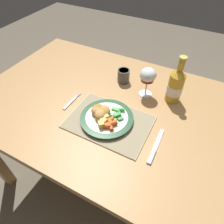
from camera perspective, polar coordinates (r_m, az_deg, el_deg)
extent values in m
plane|color=brown|center=(1.58, 3.14, -18.75)|extent=(6.00, 6.00, 0.00)
cube|color=#AD7F4C|center=(0.98, 4.78, -0.22)|extent=(1.59, 0.90, 0.04)
cube|color=#AD7F4C|center=(1.79, -12.84, 7.45)|extent=(0.06, 0.06, 0.70)
cube|color=#CCB789|center=(0.91, -0.87, -2.82)|extent=(0.37, 0.26, 0.01)
cube|color=gray|center=(0.91, -0.88, -2.68)|extent=(0.36, 0.26, 0.00)
cylinder|color=silver|center=(0.91, -1.49, -1.97)|extent=(0.20, 0.20, 0.01)
cylinder|color=#2D5638|center=(0.90, -1.50, -1.59)|extent=(0.24, 0.24, 0.01)
cylinder|color=silver|center=(0.90, -1.50, -1.44)|extent=(0.19, 0.19, 0.00)
ellipsoid|color=tan|center=(0.90, -4.41, 0.29)|extent=(0.06, 0.06, 0.04)
ellipsoid|color=#B77F3D|center=(0.90, -2.46, 0.23)|extent=(0.06, 0.07, 0.04)
ellipsoid|color=tan|center=(0.88, -3.38, -0.72)|extent=(0.06, 0.07, 0.04)
ellipsoid|color=#A87033|center=(0.91, -4.09, 0.81)|extent=(0.07, 0.07, 0.04)
cube|color=green|center=(0.89, 2.50, -2.02)|extent=(0.03, 0.03, 0.01)
cube|color=green|center=(0.90, 1.94, -0.69)|extent=(0.02, 0.02, 0.01)
cube|color=#4CA84C|center=(0.87, 0.96, -2.50)|extent=(0.02, 0.02, 0.01)
cube|color=green|center=(0.90, 1.15, -0.74)|extent=(0.02, 0.01, 0.01)
cube|color=#4CA84C|center=(0.90, 1.33, -0.86)|extent=(0.02, 0.03, 0.01)
cube|color=#338438|center=(0.88, 0.71, -2.37)|extent=(0.02, 0.02, 0.01)
cube|color=#4CA84C|center=(0.92, 1.71, 0.62)|extent=(0.01, 0.02, 0.01)
cube|color=#4CA84C|center=(0.90, 1.04, -0.79)|extent=(0.01, 0.02, 0.01)
cube|color=green|center=(0.91, 1.98, -0.26)|extent=(0.02, 0.02, 0.01)
cube|color=green|center=(0.89, 0.66, -1.36)|extent=(0.02, 0.02, 0.01)
cube|color=green|center=(0.92, 2.96, 0.81)|extent=(0.02, 0.02, 0.01)
cube|color=#4CA84C|center=(0.89, 1.20, -0.98)|extent=(0.02, 0.02, 0.01)
cube|color=#4CA84C|center=(0.93, 0.71, 0.80)|extent=(0.03, 0.02, 0.01)
cube|color=#338438|center=(0.90, -0.86, -0.93)|extent=(0.03, 0.02, 0.01)
cylinder|color=orange|center=(0.87, -2.75, -2.60)|extent=(0.05, 0.03, 0.02)
cylinder|color=#CC5119|center=(0.85, -0.33, -4.32)|extent=(0.03, 0.04, 0.02)
cylinder|color=#CC5119|center=(0.86, -0.18, -3.35)|extent=(0.05, 0.05, 0.02)
cylinder|color=#CC5119|center=(0.85, -1.53, -3.98)|extent=(0.04, 0.03, 0.02)
cylinder|color=orange|center=(0.87, -0.92, -2.29)|extent=(0.05, 0.05, 0.02)
cylinder|color=orange|center=(0.87, -0.47, -2.35)|extent=(0.03, 0.04, 0.02)
cube|color=silver|center=(1.02, -11.98, 2.45)|extent=(0.02, 0.10, 0.01)
cube|color=silver|center=(1.05, -10.09, 4.38)|extent=(0.01, 0.02, 0.01)
cube|color=silver|center=(1.06, -9.20, 4.91)|extent=(0.00, 0.02, 0.00)
cube|color=silver|center=(1.06, -9.37, 4.98)|extent=(0.00, 0.02, 0.00)
cube|color=silver|center=(1.07, -9.55, 5.04)|extent=(0.00, 0.02, 0.00)
cube|color=silver|center=(1.07, -9.73, 5.10)|extent=(0.00, 0.02, 0.00)
cube|color=silver|center=(0.87, 13.14, -7.68)|extent=(0.02, 0.12, 0.00)
cube|color=#B2B2B7|center=(0.82, 11.22, -12.40)|extent=(0.02, 0.07, 0.01)
cylinder|color=silver|center=(1.07, 9.45, 5.17)|extent=(0.07, 0.07, 0.00)
cylinder|color=silver|center=(1.04, 9.73, 7.01)|extent=(0.01, 0.01, 0.08)
ellipsoid|color=silver|center=(1.00, 10.27, 10.46)|extent=(0.08, 0.08, 0.07)
cylinder|color=maroon|center=(1.01, 10.13, 9.53)|extent=(0.06, 0.06, 0.03)
cylinder|color=gold|center=(1.02, 17.49, 6.55)|extent=(0.07, 0.07, 0.15)
cone|color=gold|center=(0.97, 18.66, 10.69)|extent=(0.07, 0.07, 0.03)
cylinder|color=gold|center=(0.95, 19.26, 12.77)|extent=(0.03, 0.03, 0.05)
cylinder|color=#BFB74C|center=(0.93, 19.72, 14.35)|extent=(0.03, 0.03, 0.01)
cylinder|color=white|center=(1.03, 17.40, 6.23)|extent=(0.08, 0.08, 0.05)
cube|color=#E5BC66|center=(0.88, -1.82, -1.45)|extent=(0.04, 0.03, 0.03)
cube|color=#DBB256|center=(0.87, -2.45, -2.64)|extent=(0.03, 0.03, 0.03)
cube|color=#DBB256|center=(0.85, -3.11, -3.58)|extent=(0.04, 0.04, 0.03)
cylinder|color=#4C4747|center=(1.12, 3.30, 10.27)|extent=(0.07, 0.07, 0.07)
cylinder|color=#2A2727|center=(1.10, 3.38, 11.69)|extent=(0.05, 0.05, 0.01)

